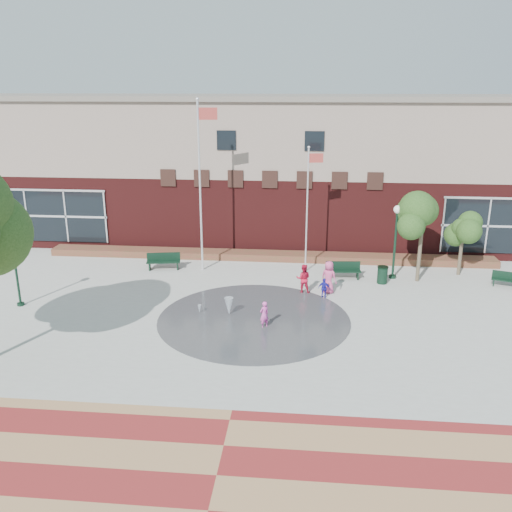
# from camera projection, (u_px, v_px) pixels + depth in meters

# --- Properties ---
(ground) EXTENTS (120.00, 120.00, 0.00)m
(ground) POSITION_uv_depth(u_px,v_px,m) (246.00, 351.00, 20.84)
(ground) COLOR #666056
(ground) RESTS_ON ground
(plaza_concrete) EXTENTS (46.00, 18.00, 0.01)m
(plaza_concrete) POSITION_uv_depth(u_px,v_px,m) (256.00, 310.00, 24.64)
(plaza_concrete) COLOR #A8A8A0
(plaza_concrete) RESTS_ON ground
(paver_band) EXTENTS (46.00, 6.00, 0.01)m
(paver_band) POSITION_uv_depth(u_px,v_px,m) (217.00, 476.00, 14.20)
(paver_band) COLOR maroon
(paver_band) RESTS_ON ground
(splash_pad) EXTENTS (8.40, 8.40, 0.01)m
(splash_pad) POSITION_uv_depth(u_px,v_px,m) (254.00, 319.00, 23.69)
(splash_pad) COLOR #383A3D
(splash_pad) RESTS_ON ground
(library_building) EXTENTS (44.40, 10.40, 9.20)m
(library_building) POSITION_uv_depth(u_px,v_px,m) (275.00, 166.00, 36.04)
(library_building) COLOR #4B1515
(library_building) RESTS_ON ground
(flower_bed) EXTENTS (26.00, 1.20, 0.40)m
(flower_bed) POSITION_uv_depth(u_px,v_px,m) (268.00, 259.00, 31.86)
(flower_bed) COLOR maroon
(flower_bed) RESTS_ON ground
(flagpole_left) EXTENTS (1.07, 0.28, 9.21)m
(flagpole_left) POSITION_uv_depth(u_px,v_px,m) (201.00, 178.00, 28.49)
(flagpole_left) COLOR white
(flagpole_left) RESTS_ON ground
(flagpole_right) EXTENTS (0.83, 0.22, 6.83)m
(flagpole_right) POSITION_uv_depth(u_px,v_px,m) (308.00, 203.00, 28.63)
(flagpole_right) COLOR white
(flagpole_right) RESTS_ON ground
(lamp_left) EXTENTS (0.36, 0.36, 3.42)m
(lamp_left) POSITION_uv_depth(u_px,v_px,m) (15.00, 262.00, 24.52)
(lamp_left) COLOR black
(lamp_left) RESTS_ON ground
(lamp_right) EXTENTS (0.42, 0.42, 3.94)m
(lamp_right) POSITION_uv_depth(u_px,v_px,m) (396.00, 234.00, 28.02)
(lamp_right) COLOR black
(lamp_right) RESTS_ON ground
(bench_left) EXTENTS (1.90, 0.82, 0.92)m
(bench_left) POSITION_uv_depth(u_px,v_px,m) (164.00, 264.00, 30.01)
(bench_left) COLOR black
(bench_left) RESTS_ON ground
(bench_mid) EXTENTS (1.85, 0.65, 0.91)m
(bench_mid) POSITION_uv_depth(u_px,v_px,m) (343.00, 274.00, 28.56)
(bench_mid) COLOR black
(bench_mid) RESTS_ON ground
(bench_right) EXTENTS (1.61, 0.94, 0.78)m
(bench_right) POSITION_uv_depth(u_px,v_px,m) (508.00, 283.00, 27.36)
(bench_right) COLOR black
(bench_right) RESTS_ON ground
(trash_can) EXTENTS (0.56, 0.56, 0.92)m
(trash_can) POSITION_uv_depth(u_px,v_px,m) (382.00, 275.00, 27.85)
(trash_can) COLOR black
(trash_can) RESTS_ON ground
(tree_mid) EXTENTS (2.70, 2.70, 4.55)m
(tree_mid) POSITION_uv_depth(u_px,v_px,m) (423.00, 220.00, 27.31)
(tree_mid) COLOR #4A3E2E
(tree_mid) RESTS_ON ground
(tree_small_right) EXTENTS (1.99, 1.99, 3.40)m
(tree_small_right) POSITION_uv_depth(u_px,v_px,m) (463.00, 231.00, 28.50)
(tree_small_right) COLOR #4A3E2E
(tree_small_right) RESTS_ON ground
(water_jet_a) EXTENTS (0.41, 0.41, 0.80)m
(water_jet_a) POSITION_uv_depth(u_px,v_px,m) (229.00, 315.00, 24.10)
(water_jet_a) COLOR white
(water_jet_a) RESTS_ON ground
(water_jet_b) EXTENTS (0.17, 0.17, 0.38)m
(water_jet_b) POSITION_uv_depth(u_px,v_px,m) (200.00, 313.00, 24.31)
(water_jet_b) COLOR white
(water_jet_b) RESTS_ON ground
(child_splash) EXTENTS (0.51, 0.50, 1.18)m
(child_splash) POSITION_uv_depth(u_px,v_px,m) (264.00, 315.00, 22.72)
(child_splash) COLOR #EC50BA
(child_splash) RESTS_ON ground
(adult_red) EXTENTS (0.72, 0.56, 1.46)m
(adult_red) POSITION_uv_depth(u_px,v_px,m) (303.00, 279.00, 26.54)
(adult_red) COLOR red
(adult_red) RESTS_ON ground
(adult_pink) EXTENTS (0.95, 0.85, 1.63)m
(adult_pink) POSITION_uv_depth(u_px,v_px,m) (329.00, 277.00, 26.50)
(adult_pink) COLOR #DE4C89
(adult_pink) RESTS_ON ground
(child_blue) EXTENTS (0.62, 0.33, 1.00)m
(child_blue) POSITION_uv_depth(u_px,v_px,m) (324.00, 288.00, 25.93)
(child_blue) COLOR #231FB0
(child_blue) RESTS_ON ground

